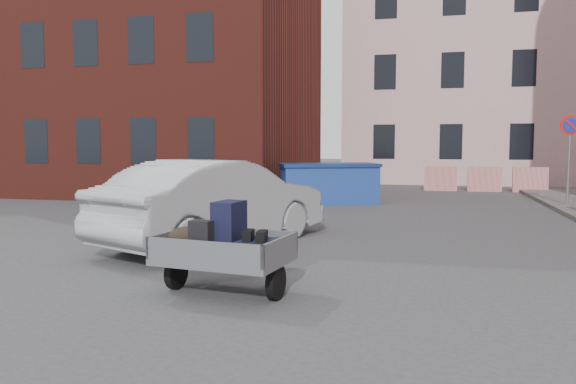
# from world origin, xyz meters

# --- Properties ---
(ground) EXTENTS (120.00, 120.00, 0.00)m
(ground) POSITION_xyz_m (0.00, 0.00, 0.00)
(ground) COLOR #38383A
(ground) RESTS_ON ground
(building_brick) EXTENTS (12.00, 10.00, 14.00)m
(building_brick) POSITION_xyz_m (-9.00, 13.00, 7.00)
(building_brick) COLOR #591E16
(building_brick) RESTS_ON ground
(building_pink) EXTENTS (16.00, 8.00, 14.00)m
(building_pink) POSITION_xyz_m (6.00, 22.00, 7.00)
(building_pink) COLOR #CFA19F
(building_pink) RESTS_ON ground
(far_building) EXTENTS (6.00, 6.00, 8.00)m
(far_building) POSITION_xyz_m (-20.00, 22.00, 4.00)
(far_building) COLOR maroon
(far_building) RESTS_ON ground
(no_parking_sign) EXTENTS (0.60, 0.09, 2.65)m
(no_parking_sign) POSITION_xyz_m (6.00, 9.48, 2.01)
(no_parking_sign) COLOR gray
(no_parking_sign) RESTS_ON sidewalk
(barriers) EXTENTS (4.70, 0.18, 1.00)m
(barriers) POSITION_xyz_m (4.20, 15.00, 0.50)
(barriers) COLOR red
(barriers) RESTS_ON ground
(trailer) EXTENTS (1.74, 1.90, 1.20)m
(trailer) POSITION_xyz_m (-0.63, -1.88, 0.61)
(trailer) COLOR black
(trailer) RESTS_ON ground
(dumpster) EXTENTS (3.44, 2.61, 1.29)m
(dumpster) POSITION_xyz_m (-1.13, 9.22, 0.65)
(dumpster) COLOR #20429B
(dumpster) RESTS_ON ground
(silver_car) EXTENTS (3.48, 5.22, 1.63)m
(silver_car) POSITION_xyz_m (-1.98, 1.42, 0.81)
(silver_car) COLOR #A5A8AC
(silver_car) RESTS_ON ground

